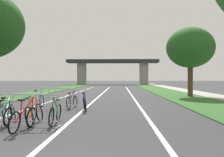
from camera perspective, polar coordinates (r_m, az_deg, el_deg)
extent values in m
cube|color=#2D5B26|center=(33.96, -13.06, -2.51)|extent=(3.43, 72.49, 0.05)
cube|color=#2D5B26|center=(33.23, 10.65, -2.57)|extent=(3.43, 72.49, 0.05)
cube|color=#9E9B93|center=(33.78, 15.42, -2.50)|extent=(2.25, 72.49, 0.08)
cube|color=silver|center=(24.22, -2.45, -3.60)|extent=(0.14, 41.94, 0.01)
cube|color=silver|center=(24.18, 4.32, -3.60)|extent=(0.14, 41.94, 0.01)
cube|color=silver|center=(24.59, -9.10, -3.54)|extent=(0.14, 41.94, 0.01)
cube|color=#2D2D30|center=(63.21, 0.15, 3.87)|extent=(22.42, 4.33, 0.77)
cube|color=gray|center=(63.76, -6.77, 1.08)|extent=(1.99, 2.40, 5.36)
cube|color=gray|center=(63.33, 7.11, 1.08)|extent=(1.99, 2.40, 5.36)
cylinder|color=#4C3823|center=(21.83, 17.10, -0.59)|extent=(0.42, 0.42, 2.61)
ellipsoid|color=#23561E|center=(21.97, 17.10, 6.64)|extent=(3.90, 3.90, 3.32)
cylinder|color=#ADADB2|center=(8.26, -11.94, -7.07)|extent=(0.04, 0.04, 1.05)
cube|color=#ADADB2|center=(8.33, -11.94, -10.55)|extent=(0.08, 0.44, 0.03)
cylinder|color=#ADADB2|center=(8.59, -19.11, -3.41)|extent=(2.23, 0.15, 0.04)
cylinder|color=#ADADB2|center=(8.68, -19.11, -9.01)|extent=(2.23, 0.15, 0.04)
cylinder|color=#ADADB2|center=(8.95, -23.51, -5.94)|extent=(0.02, 0.02, 0.87)
cylinder|color=#ADADB2|center=(8.78, -21.35, -6.05)|extent=(0.02, 0.02, 0.87)
cylinder|color=#ADADB2|center=(8.63, -19.11, -6.16)|extent=(0.02, 0.02, 0.87)
cylinder|color=#ADADB2|center=(8.48, -16.79, -6.26)|extent=(0.02, 0.02, 0.87)
cylinder|color=#ADADB2|center=(8.36, -14.40, -6.36)|extent=(0.02, 0.02, 0.87)
cylinder|color=#ADADB2|center=(13.27, -15.57, -4.37)|extent=(0.04, 0.04, 1.05)
cube|color=#ADADB2|center=(13.32, -15.57, -6.56)|extent=(0.07, 0.44, 0.03)
cylinder|color=#ADADB2|center=(12.73, -5.98, -4.55)|extent=(0.04, 0.04, 1.05)
cube|color=#ADADB2|center=(12.78, -5.98, -6.83)|extent=(0.07, 0.44, 0.03)
cylinder|color=#ADADB2|center=(12.93, -10.88, -2.24)|extent=(2.23, 0.10, 0.04)
cylinder|color=#ADADB2|center=(12.99, -10.88, -5.99)|extent=(2.23, 0.10, 0.04)
cylinder|color=#ADADB2|center=(13.15, -14.03, -4.01)|extent=(0.02, 0.02, 0.87)
cylinder|color=#ADADB2|center=(13.04, -12.47, -4.05)|extent=(0.02, 0.02, 0.87)
cylinder|color=#ADADB2|center=(12.95, -10.88, -4.08)|extent=(0.02, 0.02, 0.87)
cylinder|color=#ADADB2|center=(12.86, -9.27, -4.10)|extent=(0.02, 0.02, 0.87)
cylinder|color=#ADADB2|center=(12.79, -7.64, -4.13)|extent=(0.02, 0.02, 0.87)
torus|color=black|center=(9.49, -11.82, -7.43)|extent=(0.11, 0.63, 0.63)
torus|color=black|center=(8.46, -13.40, -8.35)|extent=(0.11, 0.63, 0.63)
cylinder|color=#1E7238|center=(8.95, -12.36, -5.86)|extent=(0.11, 1.04, 0.66)
cylinder|color=#1E7238|center=(9.16, -12.12, -6.34)|extent=(0.09, 0.12, 0.53)
cylinder|color=#1E7238|center=(9.33, -12.06, -7.71)|extent=(0.03, 0.35, 0.07)
cylinder|color=#1E7238|center=(8.43, -13.19, -6.22)|extent=(0.10, 0.10, 0.63)
cube|color=black|center=(9.17, -11.94, -4.69)|extent=(0.11, 0.24, 0.06)
cylinder|color=#99999E|center=(8.42, -12.97, -4.08)|extent=(0.44, 0.04, 0.06)
torus|color=black|center=(12.81, -6.30, -5.49)|extent=(0.23, 0.63, 0.62)
torus|color=black|center=(11.84, -5.98, -5.94)|extent=(0.23, 0.63, 0.62)
cylinder|color=#1E389E|center=(12.32, -6.29, -4.24)|extent=(0.18, 0.94, 0.66)
cylinder|color=#1E389E|center=(12.51, -6.31, -4.54)|extent=(0.12, 0.11, 0.57)
cylinder|color=#1E389E|center=(12.66, -6.24, -5.66)|extent=(0.10, 0.31, 0.07)
cylinder|color=#1E389E|center=(11.84, -6.13, -4.42)|extent=(0.11, 0.08, 0.63)
cube|color=black|center=(12.52, -6.44, -3.25)|extent=(0.15, 0.26, 0.06)
cylinder|color=#99999E|center=(11.84, -6.28, -2.90)|extent=(0.50, 0.13, 0.07)
torus|color=black|center=(8.49, -18.00, -8.18)|extent=(0.19, 0.67, 0.66)
torus|color=black|center=(9.47, -15.95, -7.32)|extent=(0.19, 0.67, 0.66)
cylinder|color=orange|center=(8.94, -17.34, -5.89)|extent=(0.18, 1.01, 0.61)
cylinder|color=orange|center=(8.76, -17.72, -6.13)|extent=(0.18, 0.12, 0.65)
cylinder|color=orange|center=(8.65, -17.61, -8.19)|extent=(0.03, 0.34, 0.08)
cylinder|color=orange|center=(9.43, -16.35, -5.58)|extent=(0.16, 0.09, 0.59)
cube|color=black|center=(8.71, -18.22, -4.03)|extent=(0.11, 0.24, 0.07)
cylinder|color=#99999E|center=(9.40, -16.74, -3.83)|extent=(0.52, 0.04, 0.13)
torus|color=black|center=(8.75, -22.66, -8.02)|extent=(0.30, 0.66, 0.63)
torus|color=black|center=(9.80, -21.31, -7.15)|extent=(0.30, 0.66, 0.63)
cylinder|color=silver|center=(9.23, -22.33, -5.93)|extent=(0.37, 1.02, 0.57)
cylinder|color=silver|center=(9.03, -22.61, -6.03)|extent=(0.17, 0.15, 0.65)
cylinder|color=silver|center=(8.92, -22.39, -8.02)|extent=(0.09, 0.35, 0.07)
cylinder|color=silver|center=(9.76, -21.67, -5.60)|extent=(0.14, 0.12, 0.54)
cube|color=black|center=(8.98, -23.09, -4.02)|extent=(0.16, 0.26, 0.07)
cylinder|color=#99999E|center=(9.72, -22.03, -4.04)|extent=(0.44, 0.12, 0.12)
torus|color=black|center=(12.91, -9.68, -5.45)|extent=(0.19, 0.62, 0.62)
torus|color=black|center=(13.83, -8.24, -5.09)|extent=(0.19, 0.62, 0.62)
cylinder|color=black|center=(13.33, -9.08, -4.01)|extent=(0.14, 0.96, 0.62)
cylinder|color=black|center=(13.16, -9.33, -4.38)|extent=(0.11, 0.11, 0.54)
cylinder|color=black|center=(13.06, -9.43, -5.49)|extent=(0.08, 0.32, 0.07)
cylinder|color=black|center=(13.80, -8.38, -3.88)|extent=(0.10, 0.09, 0.59)
cube|color=black|center=(13.12, -9.48, -3.21)|extent=(0.14, 0.25, 0.06)
cylinder|color=#99999E|center=(13.76, -8.52, -2.66)|extent=(0.43, 0.10, 0.07)
torus|color=black|center=(8.95, -22.24, -7.87)|extent=(0.16, 0.63, 0.63)
cylinder|color=#197A7F|center=(8.42, -23.38, -6.57)|extent=(0.11, 0.97, 0.56)
cylinder|color=#197A7F|center=(8.87, -22.05, -6.23)|extent=(0.13, 0.09, 0.53)
cube|color=black|center=(8.17, -23.70, -4.50)|extent=(0.11, 0.24, 0.07)
cylinder|color=#99999E|center=(8.81, -21.86, -4.57)|extent=(0.53, 0.03, 0.11)
torus|color=black|center=(13.36, -16.90, -5.22)|extent=(0.12, 0.64, 0.64)
torus|color=black|center=(14.32, -15.41, -4.86)|extent=(0.12, 0.64, 0.64)
cylinder|color=#B7B7BC|center=(13.80, -16.26, -3.89)|extent=(0.04, 1.00, 0.59)
cylinder|color=#B7B7BC|center=(13.62, -16.54, -3.98)|extent=(0.11, 0.12, 0.64)
cylinder|color=#B7B7BC|center=(13.52, -16.64, -5.26)|extent=(0.05, 0.33, 0.08)
cylinder|color=#B7B7BC|center=(14.28, -15.53, -3.75)|extent=(0.09, 0.09, 0.56)
cube|color=black|center=(13.58, -16.70, -2.65)|extent=(0.11, 0.24, 0.06)
cylinder|color=#99999E|center=(14.25, -15.65, -2.64)|extent=(0.48, 0.05, 0.07)
torus|color=black|center=(7.60, -20.95, -9.23)|extent=(0.20, 0.66, 0.65)
torus|color=black|center=(8.47, -17.57, -8.26)|extent=(0.20, 0.66, 0.65)
cylinder|color=red|center=(7.95, -19.02, -6.62)|extent=(0.23, 0.96, 0.63)
cylinder|color=red|center=(7.79, -19.69, -6.91)|extent=(0.12, 0.13, 0.66)
cylinder|color=red|center=(7.74, -20.38, -9.23)|extent=(0.06, 0.33, 0.08)
cylinder|color=red|center=(8.40, -17.43, -6.27)|extent=(0.11, 0.10, 0.61)
cube|color=black|center=(7.71, -19.56, -4.52)|extent=(0.13, 0.25, 0.06)
cylinder|color=#99999E|center=(8.33, -17.28, -4.24)|extent=(0.55, 0.09, 0.09)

